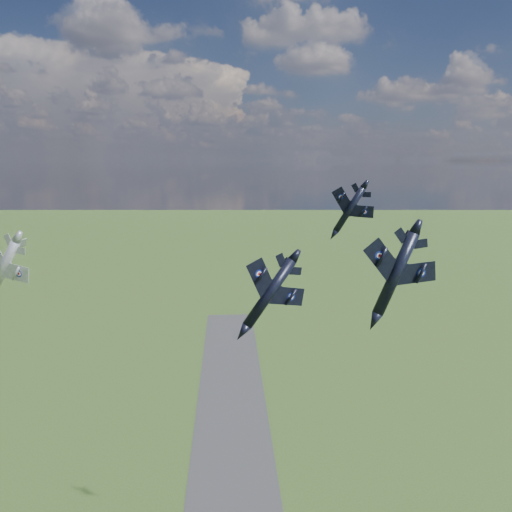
{
  "coord_description": "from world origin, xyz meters",
  "views": [
    {
      "loc": [
        -0.75,
        -56.81,
        96.92
      ],
      "look_at": [
        3.22,
        12.63,
        83.63
      ],
      "focal_mm": 35.0,
      "sensor_mm": 36.0,
      "label": 1
    }
  ],
  "objects_px": {
    "jet_left_silver": "(3,268)",
    "jet_right_navy": "(396,274)",
    "jet_high_navy": "(349,209)",
    "jet_lead_navy": "(270,293)"
  },
  "relations": [
    {
      "from": "jet_left_silver",
      "to": "jet_right_navy",
      "type": "bearing_deg",
      "value": 6.35
    },
    {
      "from": "jet_right_navy",
      "to": "jet_high_navy",
      "type": "height_order",
      "value": "jet_high_navy"
    },
    {
      "from": "jet_right_navy",
      "to": "jet_left_silver",
      "type": "distance_m",
      "value": 51.92
    },
    {
      "from": "jet_lead_navy",
      "to": "jet_left_silver",
      "type": "relative_size",
      "value": 1.13
    },
    {
      "from": "jet_right_navy",
      "to": "jet_high_navy",
      "type": "xyz_separation_m",
      "value": [
        3.76,
        37.39,
        3.57
      ]
    },
    {
      "from": "jet_high_navy",
      "to": "jet_left_silver",
      "type": "xyz_separation_m",
      "value": [
        -53.29,
        -21.92,
        -5.63
      ]
    },
    {
      "from": "jet_lead_navy",
      "to": "jet_right_navy",
      "type": "relative_size",
      "value": 1.09
    },
    {
      "from": "jet_lead_navy",
      "to": "jet_left_silver",
      "type": "xyz_separation_m",
      "value": [
        -36.4,
        3.73,
        3.12
      ]
    },
    {
      "from": "jet_right_navy",
      "to": "jet_left_silver",
      "type": "bearing_deg",
      "value": 158.02
    },
    {
      "from": "jet_high_navy",
      "to": "jet_left_silver",
      "type": "distance_m",
      "value": 57.9
    }
  ]
}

